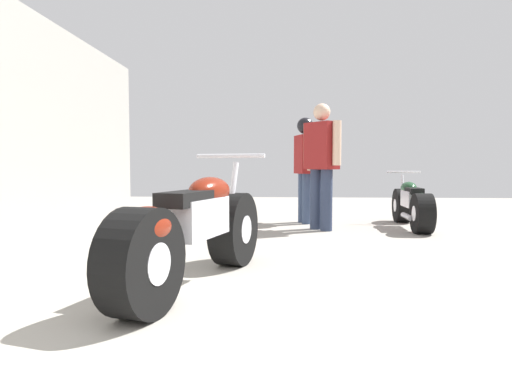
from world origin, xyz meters
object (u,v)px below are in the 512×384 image
Objects in this scene: motorcycle_maroon_cruiser at (195,232)px; mechanic_in_blue at (321,159)px; mechanic_with_helmet at (305,160)px; motorcycle_black_naked at (412,205)px.

mechanic_in_blue reaches higher than motorcycle_maroon_cruiser.
mechanic_in_blue is (1.18, 3.05, 0.58)m from motorcycle_maroon_cruiser.
mechanic_with_helmet is at bearing 104.58° from mechanic_in_blue.
motorcycle_black_naked is 1.07× the size of mechanic_with_helmet.
motorcycle_black_naked is at bearing 53.09° from motorcycle_maroon_cruiser.
mechanic_with_helmet is (-0.19, 0.74, -0.01)m from mechanic_in_blue.
motorcycle_black_naked is 1.73m from mechanic_with_helmet.
mechanic_with_helmet is at bearing 75.39° from motorcycle_maroon_cruiser.
motorcycle_black_naked is (2.52, 3.36, -0.08)m from motorcycle_maroon_cruiser.
motorcycle_maroon_cruiser is 1.21× the size of motorcycle_black_naked.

